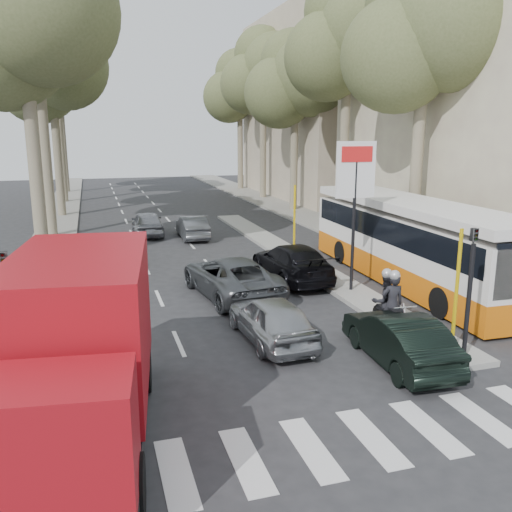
{
  "coord_description": "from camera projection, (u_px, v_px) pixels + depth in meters",
  "views": [
    {
      "loc": [
        -5.82,
        -12.58,
        5.95
      ],
      "look_at": [
        -0.35,
        5.4,
        1.6
      ],
      "focal_mm": 38.0,
      "sensor_mm": 36.0,
      "label": 1
    }
  ],
  "objects": [
    {
      "name": "tree_r_c",
      "position": [
        296.0,
        78.0,
        39.43
      ],
      "size": [
        7.4,
        7.2,
        13.32
      ],
      "color": "#6B604C",
      "rests_on": "ground"
    },
    {
      "name": "ground",
      "position": [
        326.0,
        355.0,
        14.72
      ],
      "size": [
        120.0,
        120.0,
        0.0
      ],
      "primitive_type": "plane",
      "color": "#28282B",
      "rests_on": "ground"
    },
    {
      "name": "city_bus",
      "position": [
        412.0,
        240.0,
        21.4
      ],
      "size": [
        3.07,
        12.68,
        3.32
      ],
      "rotation": [
        0.0,
        0.0,
        -0.03
      ],
      "color": "#D4620B",
      "rests_on": "ground"
    },
    {
      "name": "pedestrian_far",
      "position": [
        387.0,
        227.0,
        28.71
      ],
      "size": [
        1.15,
        0.55,
        1.74
      ],
      "primitive_type": "imported",
      "rotation": [
        0.0,
        0.0,
        3.18
      ],
      "color": "#665A4C",
      "rests_on": "sidewalk_right"
    },
    {
      "name": "dark_hatchback",
      "position": [
        399.0,
        338.0,
        14.08
      ],
      "size": [
        1.65,
        4.2,
        1.36
      ],
      "primitive_type": "imported",
      "rotation": [
        0.0,
        0.0,
        3.09
      ],
      "color": "black",
      "rests_on": "ground"
    },
    {
      "name": "queue_car_b",
      "position": [
        292.0,
        262.0,
        22.0
      ],
      "size": [
        2.23,
        5.17,
        1.48
      ],
      "primitive_type": "imported",
      "rotation": [
        0.0,
        0.0,
        3.17
      ],
      "color": "black",
      "rests_on": "ground"
    },
    {
      "name": "tree_l_b",
      "position": [
        38.0,
        32.0,
        28.7
      ],
      "size": [
        7.4,
        7.2,
        14.88
      ],
      "color": "#6B604C",
      "rests_on": "ground"
    },
    {
      "name": "silver_hatchback",
      "position": [
        271.0,
        319.0,
        15.56
      ],
      "size": [
        1.83,
        4.08,
        1.36
      ],
      "primitive_type": "imported",
      "rotation": [
        0.0,
        0.0,
        3.2
      ],
      "color": "#9A9DA2",
      "rests_on": "ground"
    },
    {
      "name": "tree_r_b",
      "position": [
        349.0,
        35.0,
        31.64
      ],
      "size": [
        7.4,
        7.2,
        15.27
      ],
      "color": "#6B604C",
      "rests_on": "ground"
    },
    {
      "name": "queue_car_a",
      "position": [
        231.0,
        276.0,
        19.9
      ],
      "size": [
        3.1,
        5.53,
        1.46
      ],
      "primitive_type": "imported",
      "rotation": [
        0.0,
        0.0,
        3.27
      ],
      "color": "#4B4E52",
      "rests_on": "ground"
    },
    {
      "name": "tree_l_a",
      "position": [
        25.0,
        16.0,
        21.43
      ],
      "size": [
        7.4,
        7.2,
        14.1
      ],
      "color": "#6B604C",
      "rests_on": "ground"
    },
    {
      "name": "pedestrian_near",
      "position": [
        465.0,
        267.0,
        19.97
      ],
      "size": [
        0.86,
        1.22,
        1.89
      ],
      "primitive_type": "imported",
      "rotation": [
        0.0,
        0.0,
        1.89
      ],
      "color": "#3B2E46",
      "rests_on": "sidewalk_right"
    },
    {
      "name": "median_left",
      "position": [
        61.0,
        216.0,
        38.53
      ],
      "size": [
        2.4,
        64.0,
        0.12
      ],
      "primitive_type": "cube",
      "color": "gray",
      "rests_on": "ground"
    },
    {
      "name": "billboard",
      "position": [
        355.0,
        195.0,
        19.46
      ],
      "size": [
        1.5,
        12.1,
        5.6
      ],
      "color": "yellow",
      "rests_on": "ground"
    },
    {
      "name": "queue_car_e",
      "position": [
        102.0,
        250.0,
        24.76
      ],
      "size": [
        1.89,
        4.43,
        1.27
      ],
      "primitive_type": "imported",
      "rotation": [
        0.0,
        0.0,
        3.17
      ],
      "color": "black",
      "rests_on": "ground"
    },
    {
      "name": "tree_r_a",
      "position": [
        426.0,
        30.0,
        24.39
      ],
      "size": [
        7.4,
        7.2,
        14.1
      ],
      "color": "#6B604C",
      "rests_on": "ground"
    },
    {
      "name": "building_far",
      "position": [
        331.0,
        108.0,
        49.0
      ],
      "size": [
        11.0,
        20.0,
        16.0
      ],
      "primitive_type": "cube",
      "color": "#B7A88E",
      "rests_on": "ground"
    },
    {
      "name": "queue_car_d",
      "position": [
        192.0,
        227.0,
        30.54
      ],
      "size": [
        1.38,
        3.92,
        1.29
      ],
      "primitive_type": "imported",
      "rotation": [
        0.0,
        0.0,
        3.14
      ],
      "color": "#54575D",
      "rests_on": "ground"
    },
    {
      "name": "sidewalk_right",
      "position": [
        294.0,
        212.0,
        40.44
      ],
      "size": [
        3.2,
        70.0,
        0.12
      ],
      "primitive_type": "cube",
      "color": "gray",
      "rests_on": "ground"
    },
    {
      "name": "tree_r_e",
      "position": [
        241.0,
        85.0,
        54.24
      ],
      "size": [
        7.4,
        7.2,
        14.1
      ],
      "color": "#6B604C",
      "rests_on": "ground"
    },
    {
      "name": "tree_l_e",
      "position": [
        60.0,
        79.0,
        51.15
      ],
      "size": [
        7.4,
        7.2,
        14.49
      ],
      "color": "#6B604C",
      "rests_on": "ground"
    },
    {
      "name": "tree_l_d",
      "position": [
        55.0,
        57.0,
        43.48
      ],
      "size": [
        7.4,
        7.2,
        15.66
      ],
      "color": "#6B604C",
      "rests_on": "ground"
    },
    {
      "name": "queue_car_c",
      "position": [
        147.0,
        223.0,
        31.42
      ],
      "size": [
        1.79,
        4.24,
        1.43
      ],
      "primitive_type": "imported",
      "rotation": [
        0.0,
        0.0,
        3.12
      ],
      "color": "gray",
      "rests_on": "ground"
    },
    {
      "name": "tree_l_c",
      "position": [
        53.0,
        69.0,
        36.45
      ],
      "size": [
        7.4,
        7.2,
        13.71
      ],
      "color": "#6B604C",
      "rests_on": "ground"
    },
    {
      "name": "building_near",
      "position": [
        509.0,
        71.0,
        28.27
      ],
      "size": [
        11.0,
        18.0,
        18.0
      ],
      "primitive_type": "cube",
      "color": "beige",
      "rests_on": "ground"
    },
    {
      "name": "motorcycle",
      "position": [
        389.0,
        304.0,
        16.05
      ],
      "size": [
        0.89,
        2.41,
        2.05
      ],
      "rotation": [
        0.0,
        0.0,
        -0.06
      ],
      "color": "black",
      "rests_on": "ground"
    },
    {
      "name": "traffic_light_island",
      "position": [
        471.0,
        271.0,
        13.68
      ],
      "size": [
        0.16,
        0.41,
        3.6
      ],
      "color": "black",
      "rests_on": "ground"
    },
    {
      "name": "red_truck",
      "position": [
        77.0,
        348.0,
        10.39
      ],
      "size": [
        3.35,
        6.97,
        3.58
      ],
      "rotation": [
        0.0,
        0.0,
        -0.13
      ],
      "color": "black",
      "rests_on": "ground"
    },
    {
      "name": "traffic_island",
      "position": [
        294.0,
        257.0,
        25.87
      ],
      "size": [
        1.5,
        26.0,
        0.16
      ],
      "primitive_type": "cube",
      "color": "gray",
      "rests_on": "ground"
    },
    {
      "name": "traffic_light_left",
      "position": [
        8.0,
        305.0,
        11.07
      ],
      "size": [
        0.16,
        0.41,
        3.6
      ],
      "color": "black",
      "rests_on": "ground"
    },
    {
      "name": "tree_r_d",
      "position": [
        264.0,
        70.0,
        46.6
      ],
      "size": [
        7.4,
        7.2,
        14.88
      ],
      "color": "#6B604C",
      "rests_on": "ground"
    }
  ]
}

